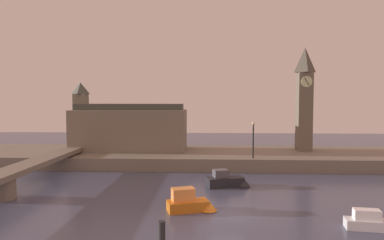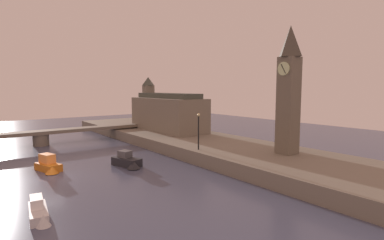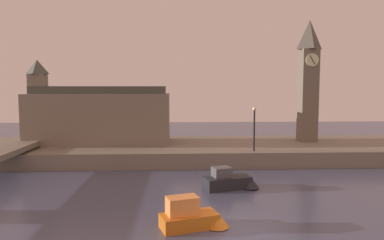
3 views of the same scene
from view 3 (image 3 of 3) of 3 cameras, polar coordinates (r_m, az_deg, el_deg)
ground_plane at (r=19.55m, az=8.26°, el=-17.21°), size 120.00×120.00×0.00m
far_embankment at (r=38.50m, az=2.72°, el=-4.86°), size 70.00×12.00×1.50m
clock_tower at (r=41.72m, az=18.20°, el=6.30°), size 2.01×2.07×13.42m
parliament_hall at (r=39.74m, az=-14.91°, el=0.71°), size 14.87×5.91×8.96m
streetlamp at (r=33.78m, az=9.98°, el=-0.62°), size 0.36×0.36×4.18m
boat_barge_dark at (r=26.80m, az=6.36°, el=-9.71°), size 4.40×2.41×1.61m
boat_patrol_orange at (r=19.54m, az=0.21°, el=-15.27°), size 3.95×2.26×1.69m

